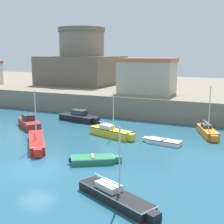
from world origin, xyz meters
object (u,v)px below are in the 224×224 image
sailboat_yellow_2 (111,132)px  sailboat_orange_7 (207,131)px  sailboat_black_4 (115,196)px  harbor_shed_far_end (147,76)px  motorboat_red_1 (29,122)px  fortress (82,64)px  motorboat_black_6 (79,117)px  dinghy_green_5 (94,159)px  dinghy_white_0 (163,141)px  sailboat_red_8 (37,142)px

sailboat_yellow_2 → sailboat_orange_7: size_ratio=1.04×
sailboat_black_4 → harbor_shed_far_end: 29.03m
motorboat_red_1 → fortress: bearing=105.5°
fortress → harbor_shed_far_end: size_ratio=1.61×
sailboat_black_4 → motorboat_black_6: (-13.41, 18.19, 0.16)m
sailboat_yellow_2 → dinghy_green_5: size_ratio=1.42×
motorboat_red_1 → sailboat_black_4: sailboat_black_4 is taller
motorboat_red_1 → harbor_shed_far_end: (9.39, 14.81, 4.79)m
motorboat_red_1 → motorboat_black_6: bearing=56.7°
motorboat_red_1 → sailboat_black_4: bearing=-37.0°
dinghy_white_0 → motorboat_black_6: bearing=156.6°
dinghy_green_5 → sailboat_red_8: size_ratio=0.68×
motorboat_black_6 → sailboat_orange_7: bearing=-1.2°
motorboat_red_1 → sailboat_red_8: 8.17m
sailboat_black_4 → sailboat_orange_7: size_ratio=1.12×
fortress → dinghy_green_5: bearing=-58.2°
fortress → harbor_shed_far_end: bearing=-29.2°
sailboat_yellow_2 → sailboat_orange_7: 10.19m
sailboat_black_4 → dinghy_green_5: bearing=128.5°
harbor_shed_far_end → sailboat_red_8: bearing=-100.0°
sailboat_black_4 → motorboat_black_6: sailboat_black_4 is taller
dinghy_white_0 → sailboat_orange_7: size_ratio=0.73×
motorboat_red_1 → sailboat_yellow_2: size_ratio=0.88×
dinghy_green_5 → fortress: fortress is taller
sailboat_black_4 → dinghy_green_5: 6.84m
dinghy_white_0 → dinghy_green_5: size_ratio=1.00×
dinghy_white_0 → harbor_shed_far_end: 17.11m
dinghy_white_0 → sailboat_orange_7: (3.38, 5.11, 0.22)m
sailboat_black_4 → sailboat_red_8: 13.20m
sailboat_black_4 → sailboat_yellow_2: bearing=116.1°
sailboat_black_4 → fortress: fortress is taller
motorboat_red_1 → sailboat_red_8: bearing=-45.3°
dinghy_green_5 → motorboat_black_6: bearing=125.5°
motorboat_red_1 → sailboat_orange_7: size_ratio=0.91×
sailboat_yellow_2 → sailboat_red_8: (-4.79, -6.15, -0.04)m
dinghy_white_0 → fortress: size_ratio=0.29×
sailboat_yellow_2 → sailboat_orange_7: (9.02, 4.74, -0.03)m
dinghy_white_0 → sailboat_yellow_2: sailboat_yellow_2 is taller
motorboat_black_6 → harbor_shed_far_end: size_ratio=0.73×
motorboat_black_6 → harbor_shed_far_end: 12.06m
sailboat_yellow_2 → motorboat_black_6: sailboat_yellow_2 is taller
harbor_shed_far_end → sailboat_yellow_2: bearing=-85.5°
dinghy_white_0 → fortress: (-22.79, 23.80, 6.36)m
motorboat_black_6 → sailboat_orange_7: size_ratio=1.12×
dinghy_white_0 → dinghy_green_5: (-3.48, -7.38, 0.04)m
sailboat_orange_7 → motorboat_red_1: bearing=-165.4°
dinghy_green_5 → fortress: 37.22m
fortress → harbor_shed_far_end: (16.00, -8.96, -1.23)m
sailboat_red_8 → fortress: fortress is taller
harbor_shed_far_end → sailboat_black_4: bearing=-74.6°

